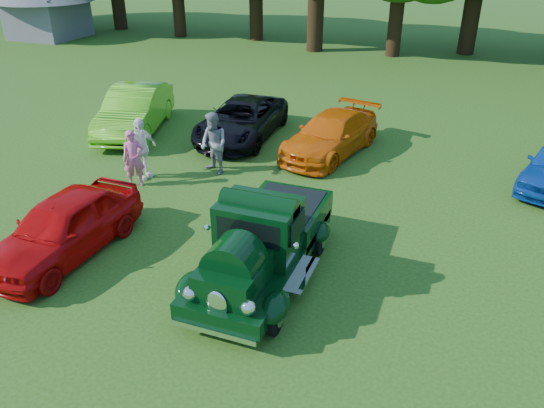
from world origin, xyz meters
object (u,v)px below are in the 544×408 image
(spectator_pink, at_px, (134,159))
(spectator_grey, at_px, (214,144))
(hero_pickup, at_px, (263,243))
(red_convertible, at_px, (64,227))
(back_car_lime, at_px, (135,110))
(back_car_black, at_px, (242,120))
(spectator_white, at_px, (141,149))
(back_car_orange, at_px, (331,135))

(spectator_pink, height_order, spectator_grey, spectator_grey)
(spectator_pink, bearing_deg, hero_pickup, -66.92)
(red_convertible, height_order, back_car_lime, back_car_lime)
(spectator_pink, bearing_deg, back_car_black, 36.97)
(spectator_grey, distance_m, spectator_white, 2.09)
(back_car_black, bearing_deg, spectator_white, -111.18)
(red_convertible, bearing_deg, spectator_pink, 101.21)
(back_car_black, distance_m, spectator_white, 4.31)
(spectator_pink, bearing_deg, back_car_orange, 5.93)
(spectator_pink, xyz_separation_m, spectator_grey, (1.69, 1.61, 0.10))
(hero_pickup, height_order, back_car_lime, hero_pickup)
(back_car_lime, xyz_separation_m, spectator_pink, (2.55, -3.87, 0.03))
(hero_pickup, distance_m, spectator_white, 6.10)
(spectator_white, bearing_deg, hero_pickup, -105.32)
(hero_pickup, distance_m, spectator_pink, 5.74)
(hero_pickup, distance_m, red_convertible, 4.51)
(back_car_lime, height_order, back_car_orange, back_car_lime)
(hero_pickup, xyz_separation_m, spectator_white, (-5.11, 3.32, 0.10))
(spectator_pink, distance_m, spectator_grey, 2.34)
(back_car_orange, bearing_deg, spectator_pink, -123.29)
(back_car_orange, distance_m, spectator_pink, 6.25)
(back_car_lime, height_order, spectator_grey, spectator_grey)
(back_car_orange, distance_m, spectator_white, 5.98)
(back_car_black, xyz_separation_m, spectator_white, (-1.36, -4.08, 0.25))
(hero_pickup, relative_size, back_car_orange, 1.07)
(hero_pickup, relative_size, spectator_pink, 2.88)
(red_convertible, height_order, back_car_orange, red_convertible)
(back_car_lime, distance_m, back_car_black, 3.88)
(red_convertible, relative_size, back_car_lime, 0.85)
(hero_pickup, distance_m, back_car_lime, 10.08)
(back_car_orange, height_order, spectator_grey, spectator_grey)
(hero_pickup, bearing_deg, red_convertible, -170.00)
(spectator_pink, height_order, spectator_white, spectator_white)
(back_car_orange, bearing_deg, back_car_lime, -163.35)
(back_car_lime, relative_size, spectator_pink, 2.92)
(back_car_orange, height_order, spectator_pink, spectator_pink)
(hero_pickup, bearing_deg, spectator_grey, 127.00)
(red_convertible, xyz_separation_m, back_car_lime, (-3.13, 7.45, 0.10))
(back_car_black, height_order, spectator_grey, spectator_grey)
(hero_pickup, bearing_deg, back_car_black, 116.90)
(spectator_grey, bearing_deg, spectator_white, -121.84)
(back_car_black, bearing_deg, spectator_pink, -108.06)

